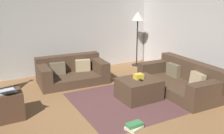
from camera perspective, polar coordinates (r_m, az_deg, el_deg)
ground_plane at (r=4.13m, az=-2.92°, el=-13.45°), size 6.40×6.40×0.00m
rear_partition at (r=6.60m, az=-15.27°, el=9.32°), size 6.40×0.12×2.60m
couch_left at (r=6.06m, az=-9.51°, el=-1.14°), size 1.65×1.02×0.62m
couch_right at (r=5.59m, az=16.09°, el=-3.07°), size 1.02×1.92×0.66m
ottoman at (r=5.03m, az=6.29°, el=-5.16°), size 0.80×0.66×0.42m
gift_box at (r=4.97m, az=6.24°, el=-2.18°), size 0.19×0.15×0.11m
tv_remote at (r=4.91m, az=6.58°, el=-2.93°), size 0.06×0.16×0.02m
side_table at (r=4.58m, az=-23.42°, el=-8.30°), size 0.52×0.44×0.49m
laptop at (r=4.41m, az=-23.66°, el=-5.02°), size 0.38×0.45×0.19m
book_stack at (r=4.02m, az=5.23°, el=-13.63°), size 0.31×0.27×0.10m
corner_lamp at (r=7.22m, az=6.05°, el=10.84°), size 0.36×0.36×1.60m
area_rug at (r=5.11m, az=6.22°, el=-7.33°), size 2.60×2.00×0.01m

